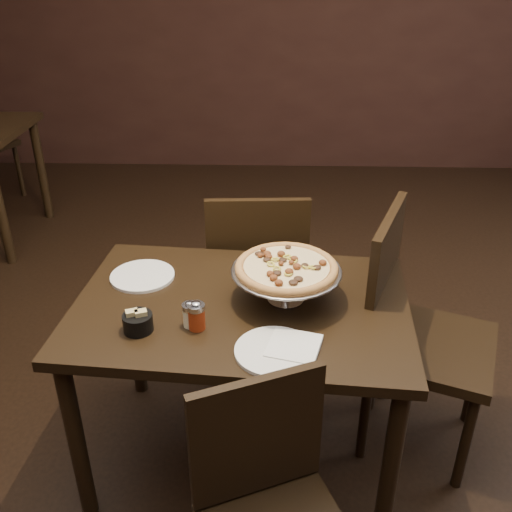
{
  "coord_description": "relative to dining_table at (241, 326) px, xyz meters",
  "views": [
    {
      "loc": [
        0.05,
        -1.6,
        1.8
      ],
      "look_at": [
        -0.0,
        0.1,
        0.88
      ],
      "focal_mm": 40.0,
      "sensor_mm": 36.0,
      "label": 1
    }
  ],
  "objects": [
    {
      "name": "room",
      "position": [
        0.12,
        -0.02,
        0.78
      ],
      "size": [
        6.04,
        7.04,
        2.84
      ],
      "color": "black",
      "rests_on": "ground"
    },
    {
      "name": "dining_table",
      "position": [
        0.0,
        0.0,
        0.0
      ],
      "size": [
        1.21,
        0.86,
        0.72
      ],
      "rotation": [
        0.0,
        0.0,
        -0.08
      ],
      "color": "black",
      "rests_on": "ground"
    },
    {
      "name": "pizza_stand",
      "position": [
        0.15,
        0.03,
        0.22
      ],
      "size": [
        0.38,
        0.38,
        0.16
      ],
      "color": "silver",
      "rests_on": "dining_table"
    },
    {
      "name": "parmesan_shaker",
      "position": [
        -0.16,
        -0.14,
        0.14
      ],
      "size": [
        0.05,
        0.05,
        0.09
      ],
      "color": "#FBF2C3",
      "rests_on": "dining_table"
    },
    {
      "name": "pepper_flake_shaker",
      "position": [
        -0.13,
        -0.15,
        0.14
      ],
      "size": [
        0.06,
        0.06,
        0.1
      ],
      "color": "maroon",
      "rests_on": "dining_table"
    },
    {
      "name": "packet_caddy",
      "position": [
        -0.32,
        -0.17,
        0.13
      ],
      "size": [
        0.1,
        0.1,
        0.07
      ],
      "rotation": [
        0.0,
        0.0,
        0.37
      ],
      "color": "black",
      "rests_on": "dining_table"
    },
    {
      "name": "napkin_stack",
      "position": [
        0.17,
        -0.25,
        0.1
      ],
      "size": [
        0.19,
        0.19,
        0.02
      ],
      "primitive_type": "cube",
      "rotation": [
        0.0,
        0.0,
        -0.26
      ],
      "color": "white",
      "rests_on": "dining_table"
    },
    {
      "name": "plate_left",
      "position": [
        -0.38,
        0.16,
        0.1
      ],
      "size": [
        0.24,
        0.24,
        0.01
      ],
      "primitive_type": "cylinder",
      "color": "white",
      "rests_on": "dining_table"
    },
    {
      "name": "plate_near",
      "position": [
        0.12,
        -0.27,
        0.1
      ],
      "size": [
        0.24,
        0.24,
        0.01
      ],
      "primitive_type": "cylinder",
      "color": "white",
      "rests_on": "dining_table"
    },
    {
      "name": "serving_spatula",
      "position": [
        0.19,
        -0.0,
        0.22
      ],
      "size": [
        0.13,
        0.13,
        0.02
      ],
      "rotation": [
        0.0,
        0.0,
        -0.29
      ],
      "color": "silver",
      "rests_on": "pizza_stand"
    },
    {
      "name": "chair_far",
      "position": [
        0.04,
        0.57,
        -0.12
      ],
      "size": [
        0.45,
        0.45,
        0.92
      ],
      "rotation": [
        0.0,
        0.0,
        3.2
      ],
      "color": "black",
      "rests_on": "ground"
    },
    {
      "name": "chair_near",
      "position": [
        0.11,
        -0.61,
        -0.17
      ],
      "size": [
        0.5,
        0.5,
        0.82
      ],
      "rotation": [
        0.0,
        0.0,
        0.4
      ],
      "color": "black",
      "rests_on": "ground"
    },
    {
      "name": "chair_side",
      "position": [
        0.64,
        0.14,
        -0.09
      ],
      "size": [
        0.59,
        0.59,
        0.98
      ],
      "rotation": [
        0.0,
        0.0,
        1.2
      ],
      "color": "black",
      "rests_on": "ground"
    }
  ]
}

